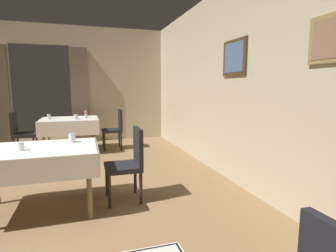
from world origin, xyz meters
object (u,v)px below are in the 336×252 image
(chair_far_left, at_px, (20,131))
(glass_far_c, at_px, (49,117))
(chair_far_right, at_px, (115,127))
(glass_mid_b, at_px, (72,138))
(glass_far_b, at_px, (76,117))
(chair_mid_right, at_px, (129,160))
(dining_table_mid, at_px, (38,156))
(dining_table_far, at_px, (70,123))
(flower_vase_far, at_px, (86,114))
(glass_mid_a, at_px, (21,147))

(chair_far_left, distance_m, glass_far_c, 0.65)
(chair_far_right, xyz_separation_m, glass_mid_b, (-0.84, -2.78, 0.29))
(glass_far_b, bearing_deg, glass_mid_b, -89.64)
(chair_mid_right, bearing_deg, dining_table_mid, -179.50)
(dining_table_far, height_order, glass_far_c, glass_far_c)
(glass_mid_b, bearing_deg, glass_far_b, 90.36)
(flower_vase_far, bearing_deg, glass_mid_b, -94.03)
(dining_table_far, xyz_separation_m, chair_far_right, (1.00, -0.00, -0.13))
(dining_table_mid, distance_m, glass_mid_b, 0.45)
(dining_table_far, distance_m, chair_far_right, 1.01)
(dining_table_mid, distance_m, glass_far_b, 2.80)
(glass_far_c, bearing_deg, chair_mid_right, -67.23)
(flower_vase_far, distance_m, glass_far_c, 0.78)
(chair_far_right, height_order, glass_mid_b, chair_far_right)
(dining_table_mid, height_order, chair_far_right, chair_far_right)
(glass_far_c, bearing_deg, glass_far_b, -22.56)
(glass_mid_b, bearing_deg, dining_table_mid, -149.28)
(chair_far_left, distance_m, glass_far_b, 1.20)
(dining_table_mid, xyz_separation_m, glass_far_c, (-0.21, 3.01, 0.15))
(dining_table_far, bearing_deg, glass_mid_a, -96.58)
(flower_vase_far, bearing_deg, glass_mid_a, -103.11)
(chair_mid_right, bearing_deg, glass_far_b, 104.11)
(dining_table_far, bearing_deg, chair_far_left, 179.14)
(chair_far_left, relative_size, glass_far_b, 8.22)
(dining_table_mid, height_order, glass_far_c, glass_far_c)
(glass_mid_b, height_order, glass_far_b, glass_far_b)
(glass_mid_a, distance_m, flower_vase_far, 3.12)
(chair_far_right, relative_size, chair_far_left, 1.00)
(chair_mid_right, relative_size, glass_far_b, 8.22)
(glass_mid_a, height_order, flower_vase_far, flower_vase_far)
(dining_table_mid, relative_size, chair_mid_right, 1.42)
(dining_table_far, bearing_deg, chair_mid_right, -74.36)
(glass_mid_a, relative_size, glass_mid_b, 0.80)
(chair_far_right, bearing_deg, dining_table_mid, -111.93)
(chair_mid_right, relative_size, glass_mid_a, 10.38)
(glass_far_c, bearing_deg, flower_vase_far, -4.50)
(glass_mid_a, height_order, glass_far_b, glass_far_b)
(dining_table_far, distance_m, flower_vase_far, 0.40)
(glass_mid_b, distance_m, glass_far_c, 2.85)
(dining_table_far, bearing_deg, glass_far_b, -57.84)
(glass_mid_a, bearing_deg, chair_far_left, 101.71)
(glass_mid_a, bearing_deg, chair_far_right, 66.29)
(glass_mid_b, bearing_deg, glass_far_c, 101.74)
(dining_table_mid, distance_m, glass_far_c, 3.02)
(dining_table_mid, height_order, chair_far_left, chair_far_left)
(flower_vase_far, bearing_deg, chair_mid_right, -80.59)
(chair_far_left, bearing_deg, chair_mid_right, -58.59)
(glass_mid_b, distance_m, flower_vase_far, 2.74)
(chair_mid_right, relative_size, chair_far_left, 1.00)
(glass_mid_a, bearing_deg, chair_mid_right, 4.49)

